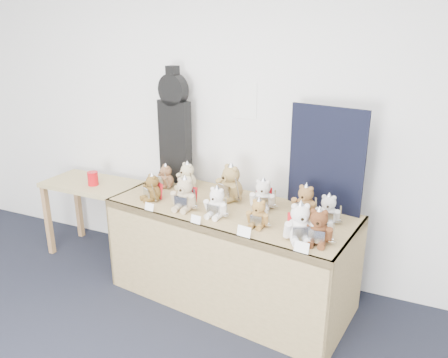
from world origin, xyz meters
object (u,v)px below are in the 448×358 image
at_px(teddy_back_centre_right, 263,195).
at_px(teddy_front_centre, 217,203).
at_px(red_cup, 93,178).
at_px(teddy_back_centre_left, 230,184).
at_px(teddy_front_end, 318,228).
at_px(teddy_front_left, 185,195).
at_px(teddy_back_right, 305,202).
at_px(teddy_back_end, 328,211).
at_px(side_table, 93,194).
at_px(teddy_back_far_left, 166,177).
at_px(teddy_back_left, 187,177).
at_px(display_table, 225,231).
at_px(guitar_case, 175,127).
at_px(teddy_front_right, 258,214).
at_px(teddy_front_far_right, 300,224).
at_px(teddy_front_far_left, 152,188).

bearing_deg(teddy_back_centre_right, teddy_front_centre, -143.89).
relative_size(red_cup, teddy_back_centre_left, 0.38).
bearing_deg(teddy_back_centre_left, teddy_front_end, -3.13).
bearing_deg(teddy_back_centre_right, teddy_front_left, -165.90).
distance_m(teddy_back_right, teddy_back_end, 0.20).
xyz_separation_m(side_table, teddy_back_end, (2.25, -0.13, 0.28)).
relative_size(teddy_back_centre_left, teddy_back_far_left, 1.46).
xyz_separation_m(teddy_front_end, teddy_back_right, (-0.19, 0.40, -0.00)).
bearing_deg(teddy_back_far_left, teddy_back_left, 49.45).
xyz_separation_m(display_table, teddy_back_left, (-0.50, 0.31, 0.28)).
relative_size(teddy_back_centre_left, teddy_back_end, 1.38).
bearing_deg(teddy_back_far_left, teddy_back_end, 31.38).
bearing_deg(guitar_case, teddy_front_right, -19.23).
bearing_deg(teddy_back_end, teddy_back_right, 154.10).
bearing_deg(teddy_back_end, teddy_front_far_right, -113.53).
relative_size(teddy_front_right, teddy_back_left, 0.86).
height_order(side_table, teddy_front_far_right, teddy_front_far_right).
xyz_separation_m(teddy_front_far_left, teddy_front_end, (1.40, -0.20, 0.01)).
bearing_deg(teddy_front_far_left, teddy_back_right, 42.26).
bearing_deg(guitar_case, teddy_front_far_left, -72.73).
bearing_deg(teddy_front_end, teddy_back_end, 85.49).
xyz_separation_m(teddy_front_right, teddy_back_right, (0.25, 0.32, 0.02)).
bearing_deg(guitar_case, red_cup, -148.73).
height_order(guitar_case, teddy_front_right, guitar_case).
distance_m(teddy_front_far_left, teddy_back_end, 1.40).
distance_m(side_table, guitar_case, 1.08).
relative_size(teddy_back_left, teddy_back_end, 1.09).
height_order(teddy_front_far_right, teddy_back_centre_right, teddy_front_far_right).
xyz_separation_m(side_table, teddy_back_right, (2.07, -0.06, 0.29)).
xyz_separation_m(teddy_front_centre, teddy_back_centre_left, (-0.04, 0.34, 0.03)).
xyz_separation_m(red_cup, teddy_front_centre, (1.41, -0.29, 0.10)).
relative_size(red_cup, teddy_back_right, 0.48).
distance_m(teddy_front_end, teddy_back_centre_right, 0.65).
distance_m(guitar_case, teddy_back_centre_right, 1.05).
xyz_separation_m(red_cup, teddy_front_end, (2.18, -0.41, 0.10)).
bearing_deg(teddy_front_end, display_table, 157.65).
distance_m(teddy_front_far_right, teddy_back_right, 0.42).
relative_size(teddy_back_left, teddy_back_centre_left, 0.79).
relative_size(display_table, teddy_back_centre_right, 7.42).
distance_m(red_cup, teddy_back_centre_left, 1.37).
bearing_deg(teddy_front_left, teddy_front_right, -5.44).
xyz_separation_m(teddy_back_centre_left, teddy_back_far_left, (-0.64, 0.04, -0.04)).
height_order(teddy_back_centre_left, teddy_back_far_left, teddy_back_centre_left).
height_order(red_cup, teddy_back_centre_left, teddy_back_centre_left).
bearing_deg(teddy_front_centre, side_table, 170.92).
bearing_deg(teddy_front_far_left, teddy_front_far_right, 23.42).
relative_size(guitar_case, teddy_front_left, 3.56).
bearing_deg(side_table, teddy_back_end, -2.39).
bearing_deg(teddy_front_end, teddy_back_left, 151.38).
bearing_deg(teddy_back_right, teddy_front_far_right, -70.67).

